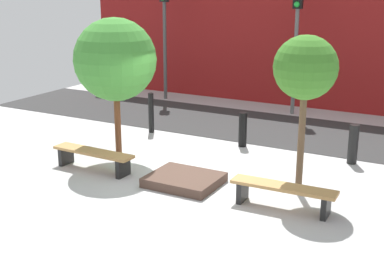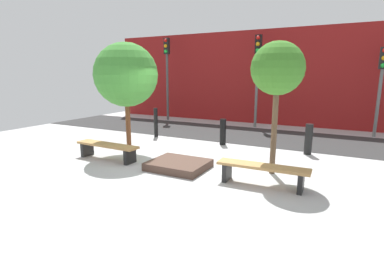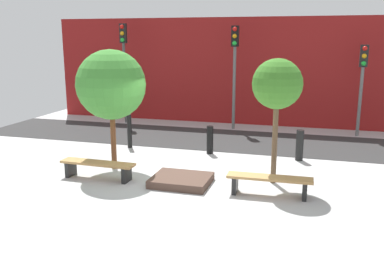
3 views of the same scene
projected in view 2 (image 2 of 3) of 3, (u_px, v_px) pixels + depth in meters
name	position (u px, v px, depth m)	size (l,w,h in m)	color
ground_plane	(184.00, 165.00, 7.80)	(18.00, 18.00, 0.00)	#B4B4B4
road_strip	(241.00, 134.00, 11.77)	(18.00, 3.34, 0.01)	#2F2F2F
building_facade	(264.00, 78.00, 14.14)	(16.20, 0.50, 4.33)	maroon
bench_left	(107.00, 148.00, 8.28)	(1.97, 0.46, 0.45)	black
bench_right	(262.00, 171.00, 6.31)	(1.94, 0.45, 0.46)	black
planter_bed	(179.00, 165.00, 7.52)	(1.41, 1.19, 0.19)	#4F392E
tree_behind_left_bench	(126.00, 75.00, 8.67)	(1.85, 1.85, 3.23)	brown
tree_behind_right_bench	(278.00, 70.00, 6.69)	(1.20, 1.20, 3.06)	brown
bollard_far_left	(156.00, 123.00, 11.22)	(0.15, 0.15, 1.09)	black
bollard_left	(223.00, 132.00, 10.02)	(0.20, 0.20, 0.87)	black
bollard_center	(308.00, 139.00, 8.79)	(0.22, 0.22, 0.91)	black
traffic_light_west	(167.00, 65.00, 14.99)	(0.28, 0.27, 4.08)	#494949
traffic_light_mid_west	(258.00, 65.00, 12.91)	(0.28, 0.27, 3.97)	#606060
traffic_light_mid_east	(382.00, 75.00, 10.90)	(0.28, 0.27, 3.29)	slate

